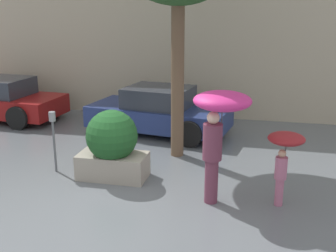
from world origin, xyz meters
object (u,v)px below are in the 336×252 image
(parking_meter, at_px, (53,129))
(parked_car_far, at_px, (2,100))
(planter_box, at_px, (112,145))
(person_child, at_px, (285,149))
(person_adult, at_px, (219,117))
(parked_car_near, at_px, (159,112))

(parking_meter, bearing_deg, parked_car_far, 135.06)
(planter_box, height_order, parking_meter, planter_box)
(person_child, xyz_separation_m, parked_car_far, (-8.33, 4.16, -0.46))
(parked_car_far, relative_size, parking_meter, 2.92)
(person_child, relative_size, parked_car_far, 0.35)
(person_adult, height_order, parked_car_far, person_adult)
(person_adult, distance_m, person_child, 1.28)
(parked_car_near, relative_size, parked_car_far, 1.05)
(parked_car_far, xyz_separation_m, parking_meter, (3.64, -3.64, 0.35))
(person_child, distance_m, parked_car_far, 9.33)
(person_adult, distance_m, parking_meter, 3.67)
(parked_car_near, bearing_deg, parking_meter, 164.68)
(parked_car_far, bearing_deg, person_adult, -116.19)
(person_adult, relative_size, parked_car_far, 0.53)
(planter_box, xyz_separation_m, parking_meter, (-1.32, 0.05, 0.24))
(parked_car_near, relative_size, parking_meter, 3.07)
(person_adult, bearing_deg, parked_car_far, 124.69)
(planter_box, bearing_deg, person_adult, -15.84)
(person_child, relative_size, parked_car_near, 0.33)
(person_adult, bearing_deg, parked_car_near, 93.21)
(planter_box, relative_size, person_adult, 0.70)
(parked_car_far, distance_m, parking_meter, 5.16)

